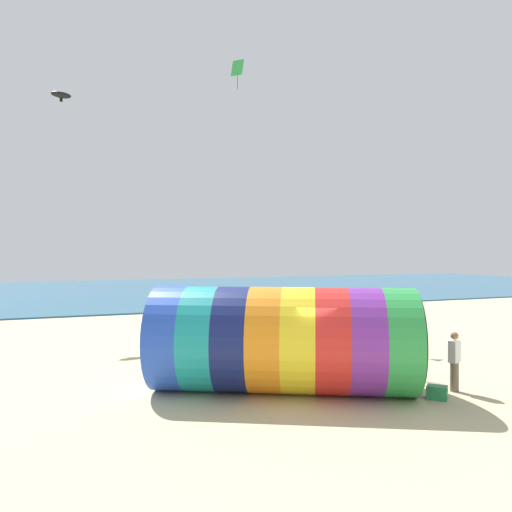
{
  "coord_description": "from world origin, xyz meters",
  "views": [
    {
      "loc": [
        -6.97,
        -12.32,
        3.92
      ],
      "look_at": [
        -1.13,
        2.38,
        3.81
      ],
      "focal_mm": 35.0,
      "sensor_mm": 36.0,
      "label": 1
    }
  ],
  "objects_px": {
    "kite_handler": "(454,361)",
    "kite_black_parafoil": "(61,95)",
    "cooler_box": "(437,392)",
    "bystander_mid_beach": "(355,316)",
    "bystander_near_water": "(163,334)",
    "beach_flag": "(398,298)",
    "giant_inflatable_tube": "(283,340)",
    "kite_green_diamond": "(237,68)"
  },
  "relations": [
    {
      "from": "kite_handler",
      "to": "kite_black_parafoil",
      "type": "height_order",
      "value": "kite_black_parafoil"
    },
    {
      "from": "cooler_box",
      "to": "kite_handler",
      "type": "bearing_deg",
      "value": 23.25
    },
    {
      "from": "bystander_mid_beach",
      "to": "cooler_box",
      "type": "relative_size",
      "value": 3.44
    },
    {
      "from": "bystander_near_water",
      "to": "bystander_mid_beach",
      "type": "xyz_separation_m",
      "value": [
        9.38,
        1.22,
        0.13
      ]
    },
    {
      "from": "bystander_mid_beach",
      "to": "beach_flag",
      "type": "height_order",
      "value": "beach_flag"
    },
    {
      "from": "giant_inflatable_tube",
      "to": "kite_green_diamond",
      "type": "bearing_deg",
      "value": 77.88
    },
    {
      "from": "bystander_near_water",
      "to": "bystander_mid_beach",
      "type": "distance_m",
      "value": 9.46
    },
    {
      "from": "kite_handler",
      "to": "giant_inflatable_tube",
      "type": "bearing_deg",
      "value": 159.31
    },
    {
      "from": "kite_handler",
      "to": "bystander_near_water",
      "type": "height_order",
      "value": "kite_handler"
    },
    {
      "from": "kite_handler",
      "to": "kite_green_diamond",
      "type": "relative_size",
      "value": 1.19
    },
    {
      "from": "giant_inflatable_tube",
      "to": "beach_flag",
      "type": "distance_m",
      "value": 7.51
    },
    {
      "from": "kite_black_parafoil",
      "to": "kite_green_diamond",
      "type": "height_order",
      "value": "kite_green_diamond"
    },
    {
      "from": "giant_inflatable_tube",
      "to": "bystander_near_water",
      "type": "height_order",
      "value": "giant_inflatable_tube"
    },
    {
      "from": "bystander_near_water",
      "to": "cooler_box",
      "type": "height_order",
      "value": "bystander_near_water"
    },
    {
      "from": "bystander_mid_beach",
      "to": "cooler_box",
      "type": "distance_m",
      "value": 10.33
    },
    {
      "from": "bystander_near_water",
      "to": "beach_flag",
      "type": "xyz_separation_m",
      "value": [
        8.77,
        -2.77,
        1.31
      ]
    },
    {
      "from": "kite_handler",
      "to": "bystander_mid_beach",
      "type": "distance_m",
      "value": 9.58
    },
    {
      "from": "cooler_box",
      "to": "kite_green_diamond",
      "type": "bearing_deg",
      "value": 97.02
    },
    {
      "from": "kite_green_diamond",
      "to": "beach_flag",
      "type": "distance_m",
      "value": 13.06
    },
    {
      "from": "kite_black_parafoil",
      "to": "bystander_mid_beach",
      "type": "bearing_deg",
      "value": -33.8
    },
    {
      "from": "bystander_near_water",
      "to": "beach_flag",
      "type": "height_order",
      "value": "beach_flag"
    },
    {
      "from": "kite_black_parafoil",
      "to": "giant_inflatable_tube",
      "type": "bearing_deg",
      "value": -70.56
    },
    {
      "from": "beach_flag",
      "to": "bystander_mid_beach",
      "type": "bearing_deg",
      "value": 81.29
    },
    {
      "from": "kite_black_parafoil",
      "to": "cooler_box",
      "type": "bearing_deg",
      "value": -63.19
    },
    {
      "from": "bystander_near_water",
      "to": "giant_inflatable_tube",
      "type": "bearing_deg",
      "value": -71.03
    },
    {
      "from": "giant_inflatable_tube",
      "to": "bystander_mid_beach",
      "type": "relative_size",
      "value": 4.34
    },
    {
      "from": "kite_handler",
      "to": "beach_flag",
      "type": "height_order",
      "value": "beach_flag"
    },
    {
      "from": "bystander_near_water",
      "to": "bystander_mid_beach",
      "type": "relative_size",
      "value": 0.88
    },
    {
      "from": "kite_black_parafoil",
      "to": "beach_flag",
      "type": "height_order",
      "value": "kite_black_parafoil"
    },
    {
      "from": "giant_inflatable_tube",
      "to": "cooler_box",
      "type": "distance_m",
      "value": 4.33
    },
    {
      "from": "kite_handler",
      "to": "kite_black_parafoil",
      "type": "bearing_deg",
      "value": 119.81
    },
    {
      "from": "kite_black_parafoil",
      "to": "beach_flag",
      "type": "distance_m",
      "value": 20.42
    },
    {
      "from": "giant_inflatable_tube",
      "to": "kite_handler",
      "type": "height_order",
      "value": "giant_inflatable_tube"
    },
    {
      "from": "giant_inflatable_tube",
      "to": "kite_black_parafoil",
      "type": "bearing_deg",
      "value": 109.44
    },
    {
      "from": "bystander_near_water",
      "to": "beach_flag",
      "type": "bearing_deg",
      "value": -17.5
    },
    {
      "from": "kite_handler",
      "to": "kite_green_diamond",
      "type": "height_order",
      "value": "kite_green_diamond"
    },
    {
      "from": "cooler_box",
      "to": "bystander_mid_beach",
      "type": "bearing_deg",
      "value": 69.0
    },
    {
      "from": "beach_flag",
      "to": "cooler_box",
      "type": "relative_size",
      "value": 4.59
    },
    {
      "from": "kite_handler",
      "to": "beach_flag",
      "type": "bearing_deg",
      "value": 68.14
    },
    {
      "from": "bystander_mid_beach",
      "to": "beach_flag",
      "type": "relative_size",
      "value": 0.75
    },
    {
      "from": "bystander_mid_beach",
      "to": "kite_green_diamond",
      "type": "bearing_deg",
      "value": 156.76
    },
    {
      "from": "bystander_mid_beach",
      "to": "cooler_box",
      "type": "height_order",
      "value": "bystander_mid_beach"
    }
  ]
}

